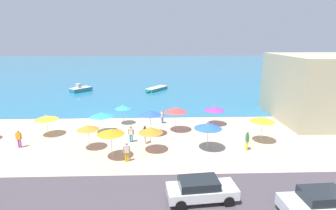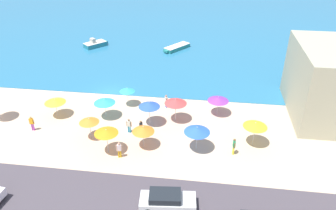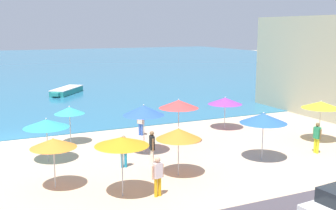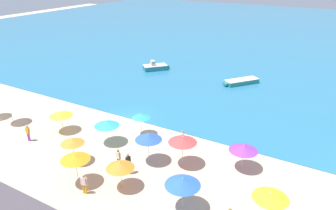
% 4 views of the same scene
% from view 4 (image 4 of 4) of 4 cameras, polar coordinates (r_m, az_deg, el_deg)
% --- Properties ---
extents(ground_plane, '(160.00, 160.00, 0.00)m').
position_cam_4_polar(ground_plane, '(35.47, -6.43, -2.48)').
color(ground_plane, '#CFB08F').
extents(sea, '(150.00, 110.00, 0.05)m').
position_cam_4_polar(sea, '(84.10, 16.78, 11.95)').
color(sea, teal).
rests_on(sea, ground_plane).
extents(beach_umbrella_0, '(2.32, 2.32, 2.22)m').
position_cam_4_polar(beach_umbrella_0, '(26.94, 13.01, -7.32)').
color(beach_umbrella_0, '#B2B2B7').
rests_on(beach_umbrella_0, ground_plane).
extents(beach_umbrella_1, '(2.33, 2.33, 2.29)m').
position_cam_4_polar(beach_umbrella_1, '(30.38, -10.61, -3.20)').
color(beach_umbrella_1, '#B2B2B7').
rests_on(beach_umbrella_1, ground_plane).
extents(beach_umbrella_2, '(2.11, 2.11, 2.31)m').
position_cam_4_polar(beach_umbrella_2, '(24.37, -8.33, -10.30)').
color(beach_umbrella_2, '#B2B2B7').
rests_on(beach_umbrella_2, ground_plane).
extents(beach_umbrella_3, '(2.35, 2.35, 2.68)m').
position_cam_4_polar(beach_umbrella_3, '(26.56, 2.57, -6.04)').
color(beach_umbrella_3, '#B2B2B7').
rests_on(beach_umbrella_3, ground_plane).
extents(beach_umbrella_4, '(2.24, 2.24, 2.72)m').
position_cam_4_polar(beach_umbrella_4, '(26.94, -3.43, -5.55)').
color(beach_umbrella_4, '#B2B2B7').
rests_on(beach_umbrella_4, ground_plane).
extents(beach_umbrella_6, '(2.16, 2.16, 2.53)m').
position_cam_4_polar(beach_umbrella_6, '(37.21, -25.90, 0.23)').
color(beach_umbrella_6, '#B2B2B7').
rests_on(beach_umbrella_6, ground_plane).
extents(beach_umbrella_7, '(2.28, 2.28, 2.53)m').
position_cam_4_polar(beach_umbrella_7, '(21.92, 17.46, -14.80)').
color(beach_umbrella_7, '#B2B2B7').
rests_on(beach_umbrella_7, ground_plane).
extents(beach_umbrella_8, '(2.20, 2.20, 2.56)m').
position_cam_4_polar(beach_umbrella_8, '(25.31, -15.85, -8.79)').
color(beach_umbrella_8, '#B2B2B7').
rests_on(beach_umbrella_8, ground_plane).
extents(beach_umbrella_9, '(1.96, 1.96, 2.28)m').
position_cam_4_polar(beach_umbrella_9, '(28.14, -16.31, -6.08)').
color(beach_umbrella_9, '#B2B2B7').
rests_on(beach_umbrella_9, ground_plane).
extents(beach_umbrella_10, '(2.27, 2.27, 2.16)m').
position_cam_4_polar(beach_umbrella_10, '(33.68, -18.13, -1.49)').
color(beach_umbrella_10, '#B2B2B7').
rests_on(beach_umbrella_10, ground_plane).
extents(beach_umbrella_11, '(2.43, 2.43, 2.54)m').
position_cam_4_polar(beach_umbrella_11, '(22.14, 2.57, -13.22)').
color(beach_umbrella_11, '#B2B2B7').
rests_on(beach_umbrella_11, ground_plane).
extents(beach_umbrella_12, '(1.78, 1.78, 2.28)m').
position_cam_4_polar(beach_umbrella_12, '(31.41, -4.70, -1.92)').
color(beach_umbrella_12, '#B2B2B7').
rests_on(beach_umbrella_12, ground_plane).
extents(bather_1, '(0.57, 0.26, 1.62)m').
position_cam_4_polar(bather_1, '(27.38, -8.67, -8.89)').
color(bather_1, teal).
rests_on(bather_1, ground_plane).
extents(bather_2, '(0.56, 0.29, 1.66)m').
position_cam_4_polar(bather_2, '(24.92, -14.42, -13.00)').
color(bather_2, gold).
rests_on(bather_2, ground_plane).
extents(bather_3, '(0.28, 0.56, 1.79)m').
position_cam_4_polar(bather_3, '(26.34, -6.95, -9.94)').
color(bather_3, '#EFE1CA').
rests_on(bather_3, ground_plane).
extents(bather_4, '(0.38, 0.50, 1.61)m').
position_cam_4_polar(bather_4, '(29.88, 2.57, -5.66)').
color(bather_4, '#365DBB').
rests_on(bather_4, ground_plane).
extents(bather_5, '(0.57, 0.24, 1.69)m').
position_cam_4_polar(bather_5, '(33.36, -23.23, -4.34)').
color(bather_5, purple).
rests_on(bather_5, ground_plane).
extents(skiff_nearshore, '(3.71, 3.90, 1.51)m').
position_cam_4_polar(skiff_nearshore, '(51.59, -2.23, 6.63)').
color(skiff_nearshore, teal).
rests_on(skiff_nearshore, sea).
extents(skiff_offshore, '(4.15, 4.91, 0.63)m').
position_cam_4_polar(skiff_offshore, '(46.55, 12.64, 4.01)').
color(skiff_offshore, teal).
rests_on(skiff_offshore, sea).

